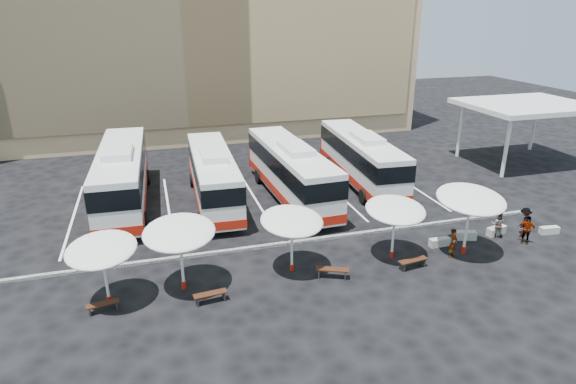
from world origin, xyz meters
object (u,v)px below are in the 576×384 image
object	(u,v)px
wood_bench_2	(332,271)
conc_bench_0	(440,242)
bus_0	(122,174)
sunshade_1	(179,233)
wood_bench_1	(210,295)
conc_bench_1	(464,235)
passenger_2	(527,230)
wood_bench_0	(103,305)
passenger_0	(453,243)
sunshade_4	(471,199)
bus_2	(291,170)
bus_1	(213,175)
sunshade_0	(101,250)
sunshade_3	(395,210)
conc_bench_3	(549,230)
passenger_1	(498,225)
passenger_3	(524,222)
wood_bench_3	(413,262)
conc_bench_2	(496,231)
bus_3	(361,157)

from	to	relation	value
wood_bench_2	conc_bench_0	xyz separation A→B (m)	(7.11, 1.52, -0.16)
bus_0	sunshade_1	distance (m)	12.33
wood_bench_1	wood_bench_2	bearing A→B (deg)	4.22
conc_bench_1	passenger_2	size ratio (longest dim) A/B	0.79
wood_bench_0	conc_bench_0	size ratio (longest dim) A/B	1.18
passenger_0	sunshade_4	bearing A→B (deg)	-25.13
sunshade_4	wood_bench_0	bearing A→B (deg)	-179.35
bus_2	sunshade_1	size ratio (longest dim) A/B	3.38
bus_1	sunshade_0	distance (m)	12.78
sunshade_3	passenger_2	xyz separation A→B (m)	(8.16, -0.56, -1.96)
conc_bench_0	conc_bench_3	world-z (taller)	conc_bench_0
passenger_2	conc_bench_1	bearing A→B (deg)	-159.69
bus_2	conc_bench_0	world-z (taller)	bus_2
sunshade_1	passenger_1	distance (m)	18.36
bus_0	wood_bench_1	world-z (taller)	bus_0
passenger_3	wood_bench_1	bearing A→B (deg)	-28.18
wood_bench_3	conc_bench_2	xyz separation A→B (m)	(6.82, 2.15, -0.13)
sunshade_0	sunshade_4	xyz separation A→B (m)	(18.45, -0.41, 0.47)
passenger_0	passenger_1	bearing A→B (deg)	-14.96
sunshade_3	passenger_3	xyz separation A→B (m)	(8.71, 0.30, -1.92)
wood_bench_1	passenger_0	world-z (taller)	passenger_0
bus_0	conc_bench_3	xyz separation A→B (m)	(24.42, -11.94, -1.96)
wood_bench_1	passenger_1	size ratio (longest dim) A/B	1.01
passenger_1	passenger_2	bearing A→B (deg)	166.42
passenger_2	passenger_3	distance (m)	1.02
wood_bench_1	wood_bench_3	size ratio (longest dim) A/B	0.96
bus_0	sunshade_0	world-z (taller)	bus_0
wood_bench_0	conc_bench_3	distance (m)	25.12
sunshade_4	bus_1	bearing A→B (deg)	136.47
passenger_1	passenger_0	bearing A→B (deg)	54.02
bus_2	conc_bench_3	world-z (taller)	bus_2
wood_bench_3	conc_bench_1	distance (m)	5.07
bus_1	passenger_3	size ratio (longest dim) A/B	6.99
bus_0	sunshade_1	world-z (taller)	bus_0
sunshade_4	wood_bench_0	xyz separation A→B (m)	(-18.66, -0.21, -2.87)
bus_3	wood_bench_1	distance (m)	18.72
sunshade_1	wood_bench_3	bearing A→B (deg)	-6.71
sunshade_4	wood_bench_1	distance (m)	14.29
bus_2	sunshade_3	bearing A→B (deg)	-76.94
wood_bench_0	conc_bench_3	size ratio (longest dim) A/B	1.26
sunshade_4	passenger_0	distance (m)	2.53
wood_bench_0	sunshade_4	bearing A→B (deg)	0.65
bus_1	sunshade_0	size ratio (longest dim) A/B	3.30
conc_bench_0	conc_bench_2	xyz separation A→B (m)	(4.07, 0.34, 0.02)
bus_1	sunshade_0	world-z (taller)	bus_1
sunshade_4	conc_bench_2	bearing A→B (deg)	24.30
bus_1	passenger_1	distance (m)	18.36
bus_2	conc_bench_3	xyz separation A→B (m)	(13.18, -9.94, -1.89)
wood_bench_0	wood_bench_1	bearing A→B (deg)	-7.34
bus_0	bus_3	xyz separation A→B (m)	(17.29, -0.39, -0.14)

